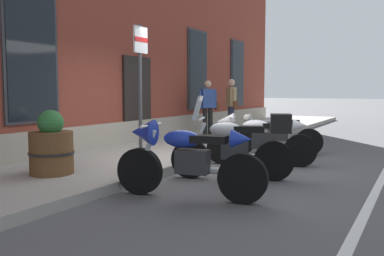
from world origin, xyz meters
TOP-DOWN VIEW (x-y plane):
  - ground_plane at (0.00, 0.00)m, footprint 140.00×140.00m
  - sidewalk at (0.00, 1.31)m, footprint 28.49×2.62m
  - lane_stripe at (0.00, -3.20)m, footprint 28.49×0.12m
  - motorcycle_blue_sport at (-2.15, -0.96)m, footprint 0.66×2.11m
  - motorcycle_silver_touring at (-0.69, -1.14)m, footprint 0.96×1.92m
  - motorcycle_white_sport at (0.70, -0.93)m, footprint 0.82×2.06m
  - motorcycle_grey_naked at (2.17, -0.82)m, footprint 0.95×1.99m
  - pedestrian_blue_top at (4.01, 1.81)m, footprint 0.60×0.43m
  - pedestrian_tan_coat at (4.70, 1.37)m, footprint 0.51×0.53m
  - parking_sign at (-1.22, 0.42)m, footprint 0.36×0.07m
  - barrel_planter at (-2.39, 1.28)m, footprint 0.70×0.70m

SIDE VIEW (x-z plane):
  - ground_plane at x=0.00m, z-range 0.00..0.00m
  - lane_stripe at x=0.00m, z-range 0.00..0.01m
  - sidewalk at x=0.00m, z-range 0.00..0.16m
  - motorcycle_grey_naked at x=2.17m, z-range 0.00..0.93m
  - motorcycle_white_sport at x=0.70m, z-range 0.05..1.07m
  - barrel_planter at x=-2.39m, z-range 0.07..1.07m
  - motorcycle_silver_touring at x=-0.69m, z-range -0.12..1.25m
  - motorcycle_blue_sport at x=-2.15m, z-range 0.04..1.10m
  - pedestrian_blue_top at x=4.01m, z-range 0.25..1.83m
  - pedestrian_tan_coat at x=4.70m, z-range 0.25..1.90m
  - parking_sign at x=-1.22m, z-range 0.51..2.90m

